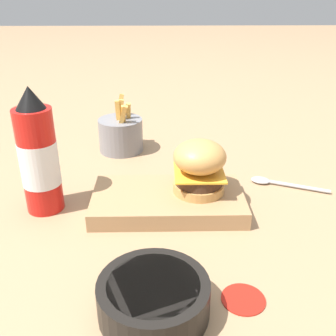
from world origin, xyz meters
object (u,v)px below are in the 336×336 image
Objects in this scene: serving_board at (168,201)px; spoon at (274,182)px; burger at (199,166)px; fries_basket at (121,134)px; side_bowl at (154,297)px; ketchup_bottle at (39,157)px.

serving_board is 0.23m from spoon.
fries_basket reaches higher than burger.
side_bowl is (0.08, 0.25, -0.05)m from burger.
side_bowl reaches higher than serving_board.
side_bowl is (-0.20, 0.25, -0.08)m from ketchup_bottle.
serving_board is 2.80× the size of burger.
spoon is at bearing -125.61° from side_bowl.
ketchup_bottle is 1.62× the size of side_bowl.
ketchup_bottle is 1.70× the size of fries_basket.
side_bowl is at bearing 84.80° from serving_board.
serving_board is 0.24m from ketchup_bottle.
ketchup_bottle reaches higher than side_bowl.
fries_basket is 0.52m from side_bowl.
burger is at bearing 48.29° from spoon.
ketchup_bottle reaches higher than fries_basket.
side_bowl is at bearing 77.07° from spoon.
fries_basket is at bearing -58.12° from burger.
burger is (-0.05, -0.01, 0.06)m from serving_board.
burger reaches higher than serving_board.
spoon is (-0.43, -0.08, -0.09)m from ketchup_bottle.
burger is at bearing -171.30° from serving_board.
burger is at bearing -106.94° from side_bowl.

